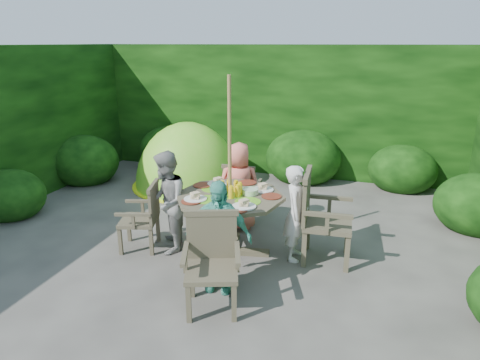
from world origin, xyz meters
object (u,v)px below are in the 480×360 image
(garden_chair_right, at_px, (320,216))
(garden_chair_front, at_px, (212,260))
(patio_table, at_px, (230,204))
(garden_chair_back, at_px, (241,191))
(child_right, at_px, (296,213))
(child_front, at_px, (218,236))
(parasol_pole, at_px, (230,170))
(dome_tent, at_px, (188,185))
(child_back, at_px, (239,186))
(garden_chair_left, at_px, (144,216))
(child_left, at_px, (166,203))

(garden_chair_right, distance_m, garden_chair_front, 1.56)
(patio_table, relative_size, garden_chair_back, 1.86)
(child_right, distance_m, child_front, 1.13)
(parasol_pole, relative_size, garden_chair_right, 2.08)
(dome_tent, bearing_deg, patio_table, -39.83)
(garden_chair_right, height_order, child_back, child_back)
(child_right, bearing_deg, garden_chair_front, 149.08)
(parasol_pole, bearing_deg, dome_tent, 124.92)
(garden_chair_left, bearing_deg, garden_chair_front, 38.67)
(patio_table, distance_m, garden_chair_back, 1.13)
(child_back, bearing_deg, garden_chair_front, 80.75)
(parasol_pole, height_order, dome_tent, parasol_pole)
(garden_chair_left, bearing_deg, garden_chair_right, 84.11)
(child_right, height_order, child_back, child_back)
(garden_chair_right, height_order, dome_tent, dome_tent)
(garden_chair_right, xyz_separation_m, child_left, (-1.86, -0.34, 0.08))
(child_left, bearing_deg, parasol_pole, 77.47)
(patio_table, xyz_separation_m, parasol_pole, (-0.00, -0.00, 0.44))
(child_left, xyz_separation_m, child_back, (0.65, 0.93, -0.02))
(parasol_pole, bearing_deg, child_front, -80.05)
(patio_table, bearing_deg, garden_chair_left, -170.39)
(garden_chair_left, bearing_deg, patio_table, 83.70)
(garden_chair_front, relative_size, dome_tent, 0.39)
(child_back, xyz_separation_m, child_front, (0.28, -1.58, -0.01))
(garden_chair_left, xyz_separation_m, child_left, (0.30, 0.05, 0.20))
(child_back, relative_size, dome_tent, 0.53)
(garden_chair_back, bearing_deg, child_front, 99.28)
(child_right, distance_m, child_left, 1.60)
(patio_table, xyz_separation_m, garden_chair_back, (-0.21, 1.09, -0.21))
(patio_table, distance_m, child_left, 0.80)
(child_back, bearing_deg, child_front, 81.16)
(patio_table, relative_size, child_left, 1.21)
(patio_table, bearing_deg, dome_tent, 125.01)
(garden_chair_front, distance_m, child_front, 0.32)
(child_front, distance_m, dome_tent, 3.64)
(child_right, height_order, dome_tent, child_right)
(parasol_pole, height_order, child_right, parasol_pole)
(garden_chair_back, relative_size, child_left, 0.65)
(parasol_pole, xyz_separation_m, garden_chair_back, (-0.20, 1.09, -0.65))
(child_left, relative_size, dome_tent, 0.55)
(garden_chair_right, bearing_deg, garden_chair_back, 51.23)
(dome_tent, bearing_deg, child_back, -30.88)
(patio_table, bearing_deg, child_back, 100.28)
(parasol_pole, relative_size, dome_tent, 0.93)
(parasol_pole, distance_m, garden_chair_back, 1.28)
(child_left, bearing_deg, child_right, 77.47)
(child_back, bearing_deg, child_right, 126.16)
(parasol_pole, xyz_separation_m, child_back, (-0.14, 0.79, -0.48))
(parasol_pole, distance_m, child_right, 0.95)
(garden_chair_left, distance_m, garden_chair_front, 1.56)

